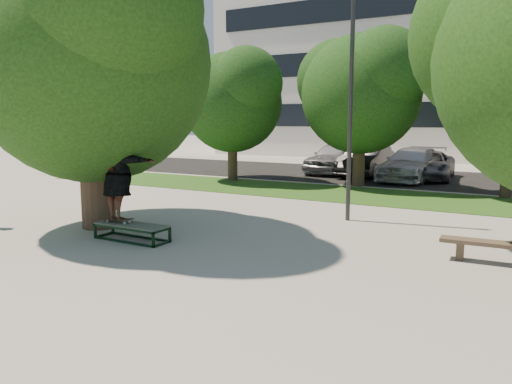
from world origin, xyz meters
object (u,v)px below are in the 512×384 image
Objects in this scene: tree_left at (92,50)px; lamppost at (351,103)px; car_silver_a at (336,158)px; car_dark at (366,160)px; car_silver_b at (412,164)px; car_grey at (428,165)px; grind_box at (132,232)px.

tree_left is 6.70m from lamppost.
lamppost is 12.16m from car_silver_a.
lamppost is 11.27m from car_dark.
tree_left is 1.42× the size of car_silver_b.
tree_left is 15.41m from car_silver_a.
lamppost is 1.22× the size of car_silver_b.
car_dark is at bearing -9.51° from car_silver_a.
tree_left is at bearing -143.58° from lamppost.
car_silver_b is at bearing 92.86° from lamppost.
car_silver_b is at bearing -10.73° from car_silver_a.
car_silver_a reaches higher than car_dark.
tree_left is 16.05m from car_grey.
car_dark is 2.41m from car_silver_b.
tree_left is 4.65m from grind_box.
grind_box is 0.36× the size of car_silver_b.
tree_left is at bearing -104.00° from car_silver_b.
grind_box is 15.78m from car_grey.
car_silver_a reaches higher than car_silver_b.
tree_left is 1.16× the size of lamppost.
car_grey reaches higher than grind_box.
tree_left is at bearing 158.21° from grind_box.
car_silver_a is at bearing 93.65° from grind_box.
grind_box is at bearing -82.62° from car_silver_a.
car_grey is at bearing 70.06° from tree_left.
car_grey is at bearing 59.53° from car_silver_b.
car_dark is at bearing 80.37° from tree_left.
car_silver_a is at bearing 112.16° from lamppost.
car_silver_a is at bearing 165.31° from car_dark.
grind_box is 0.39× the size of car_silver_a.
lamppost is 6.51m from grind_box.
car_silver_a is 1.00× the size of car_dark.
lamppost is at bearing 52.86° from grind_box.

